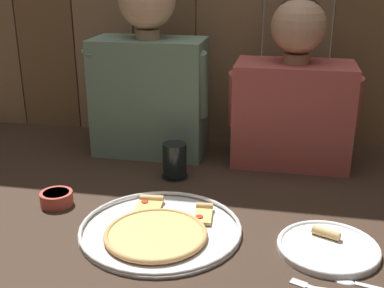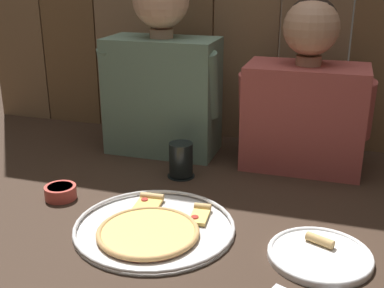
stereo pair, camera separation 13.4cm
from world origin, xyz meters
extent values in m
plane|color=#332319|center=(0.00, 0.00, 0.00)|extent=(3.20, 3.20, 0.00)
cylinder|color=silver|center=(-0.07, -0.07, 0.00)|extent=(0.41, 0.41, 0.01)
torus|color=silver|center=(-0.07, -0.07, 0.01)|extent=(0.41, 0.41, 0.01)
cylinder|color=#B23823|center=(-0.07, -0.11, 0.01)|extent=(0.25, 0.25, 0.00)
cylinder|color=#EFC660|center=(-0.07, -0.11, 0.01)|extent=(0.24, 0.24, 0.01)
torus|color=tan|center=(-0.07, -0.11, 0.01)|extent=(0.26, 0.26, 0.01)
cube|color=#EABC56|center=(-0.13, 0.03, 0.01)|extent=(0.07, 0.09, 0.01)
cylinder|color=tan|center=(-0.13, 0.08, 0.02)|extent=(0.07, 0.03, 0.02)
cylinder|color=#A3281E|center=(-0.15, 0.05, 0.02)|extent=(0.02, 0.02, 0.00)
cube|color=#EFC660|center=(0.03, 0.01, 0.01)|extent=(0.05, 0.09, 0.01)
cylinder|color=tan|center=(0.02, 0.06, 0.02)|extent=(0.05, 0.02, 0.02)
cylinder|color=#A3281E|center=(0.02, -0.01, 0.02)|extent=(0.02, 0.02, 0.00)
cylinder|color=white|center=(0.35, -0.08, 0.01)|extent=(0.24, 0.24, 0.01)
torus|color=white|center=(0.35, -0.08, 0.01)|extent=(0.24, 0.24, 0.01)
cylinder|color=tan|center=(0.34, -0.04, 0.02)|extent=(0.07, 0.05, 0.02)
cylinder|color=black|center=(-0.11, 0.27, 0.00)|extent=(0.09, 0.09, 0.01)
cylinder|color=black|center=(-0.11, 0.27, 0.06)|extent=(0.08, 0.08, 0.11)
cylinder|color=#CC4C42|center=(-0.39, 0.02, 0.02)|extent=(0.09, 0.09, 0.04)
cylinder|color=#B23823|center=(-0.39, 0.02, 0.03)|extent=(0.07, 0.07, 0.02)
cube|color=slate|center=(-0.25, 0.48, 0.20)|extent=(0.38, 0.20, 0.41)
cylinder|color=#DBAD8E|center=(-0.25, 0.48, 0.42)|extent=(0.08, 0.08, 0.03)
sphere|color=#DBAD8E|center=(-0.25, 0.48, 0.53)|extent=(0.19, 0.19, 0.19)
cylinder|color=slate|center=(-0.42, 0.44, 0.26)|extent=(0.08, 0.13, 0.24)
cylinder|color=slate|center=(-0.07, 0.44, 0.26)|extent=(0.08, 0.12, 0.23)
cube|color=#AD4C47|center=(0.25, 0.48, 0.17)|extent=(0.38, 0.22, 0.34)
cylinder|color=tan|center=(0.25, 0.48, 0.36)|extent=(0.08, 0.08, 0.03)
sphere|color=tan|center=(0.25, 0.48, 0.46)|extent=(0.17, 0.17, 0.17)
sphere|color=black|center=(0.25, 0.49, 0.47)|extent=(0.16, 0.16, 0.16)
cylinder|color=#AD4C47|center=(0.07, 0.44, 0.22)|extent=(0.08, 0.11, 0.20)
cylinder|color=#AD4C47|center=(0.42, 0.44, 0.22)|extent=(0.08, 0.12, 0.20)
camera|label=1|loc=(0.23, -1.14, 0.64)|focal=46.30mm
camera|label=2|loc=(0.36, -1.11, 0.64)|focal=46.30mm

